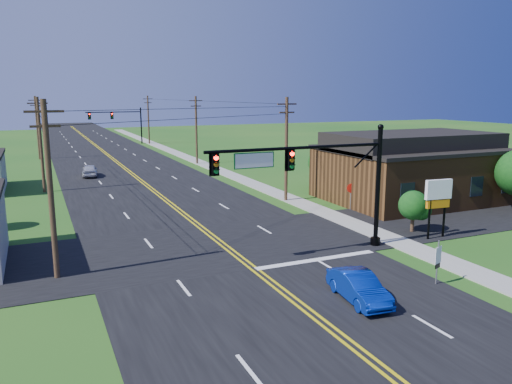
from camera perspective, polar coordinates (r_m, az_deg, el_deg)
name	(u,v)px	position (r m, az deg, el deg)	size (l,w,h in m)	color
ground	(320,325)	(21.11, 7.34, -14.83)	(260.00, 260.00, 0.00)	#184D16
road_main	(121,166)	(67.53, -15.23, 2.88)	(16.00, 220.00, 0.04)	black
road_cross	(220,245)	(31.25, -4.19, -6.02)	(70.00, 10.00, 0.04)	black
sidewalk	(223,172)	(60.48, -3.85, 2.35)	(2.00, 160.00, 0.08)	gray
signal_mast_main	(315,174)	(28.45, 6.71, 2.01)	(11.30, 0.60, 7.48)	black
signal_mast_far	(117,120)	(97.34, -15.55, 7.94)	(10.98, 0.60, 7.48)	black
brick_building	(410,174)	(45.98, 17.17, 2.03)	(14.20, 11.20, 4.70)	#523217
utility_pole_left_a	(50,187)	(26.53, -22.47, 0.52)	(1.80, 0.28, 9.00)	#3B251B
utility_pole_left_b	(41,143)	(51.34, -23.39, 5.18)	(1.80, 0.28, 9.00)	#3B251B
utility_pole_left_c	(37,126)	(78.27, -23.73, 6.88)	(1.80, 0.28, 9.00)	#3B251B
utility_pole_right_a	(286,147)	(43.22, 3.49, 5.12)	(1.80, 0.28, 9.00)	#3B251B
utility_pole_right_b	(196,129)	(67.29, -6.84, 7.19)	(1.80, 0.28, 9.00)	#3B251B
utility_pole_right_c	(148,119)	(96.31, -12.19, 8.17)	(1.80, 0.28, 9.00)	#3B251B
tree_right_back	(323,162)	(49.97, 7.67, 3.39)	(3.00, 3.00, 4.10)	#3B251B
shrub_corner	(413,205)	(35.24, 17.55, -1.48)	(2.00, 2.00, 2.86)	#3B251B
blue_car	(359,288)	(23.31, 11.65, -10.65)	(1.38, 3.97, 1.31)	#062593
distant_car	(90,171)	(59.75, -18.47, 2.33)	(1.63, 4.06, 1.38)	silver
route_sign	(438,259)	(26.06, 20.07, -7.23)	(0.54, 0.22, 2.25)	slate
stop_sign	(351,191)	(40.89, 10.81, 0.14)	(0.76, 0.23, 2.18)	slate
pylon_sign	(438,196)	(33.97, 20.10, -0.41)	(1.90, 0.43, 3.87)	black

